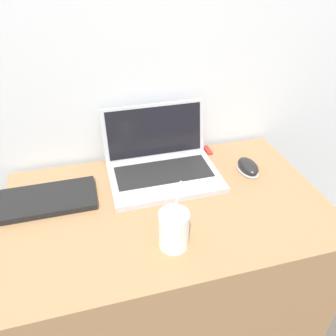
# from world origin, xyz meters

# --- Properties ---
(wall_back) EXTENTS (7.00, 0.04, 2.50)m
(wall_back) POSITION_xyz_m (0.00, 0.65, 1.25)
(wall_back) COLOR silver
(wall_back) RESTS_ON ground_plane
(desk) EXTENTS (1.02, 0.61, 0.72)m
(desk) POSITION_xyz_m (0.00, 0.31, 0.36)
(desk) COLOR #936D47
(desk) RESTS_ON ground_plane
(laptop) EXTENTS (0.38, 0.30, 0.22)m
(laptop) POSITION_xyz_m (0.03, 0.48, 0.77)
(laptop) COLOR #ADADB2
(laptop) RESTS_ON desk
(drink_cup) EXTENTS (0.08, 0.08, 0.21)m
(drink_cup) POSITION_xyz_m (-0.03, 0.14, 0.78)
(drink_cup) COLOR white
(drink_cup) RESTS_ON desk
(computer_mouse) EXTENTS (0.07, 0.11, 0.04)m
(computer_mouse) POSITION_xyz_m (0.33, 0.41, 0.74)
(computer_mouse) COLOR #B2B2B7
(computer_mouse) RESTS_ON desk
(external_keyboard) EXTENTS (0.42, 0.16, 0.02)m
(external_keyboard) POSITION_xyz_m (-0.42, 0.42, 0.73)
(external_keyboard) COLOR black
(external_keyboard) RESTS_ON desk
(usb_stick) EXTENTS (0.02, 0.06, 0.01)m
(usb_stick) POSITION_xyz_m (0.24, 0.57, 0.73)
(usb_stick) COLOR #B2261E
(usb_stick) RESTS_ON desk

